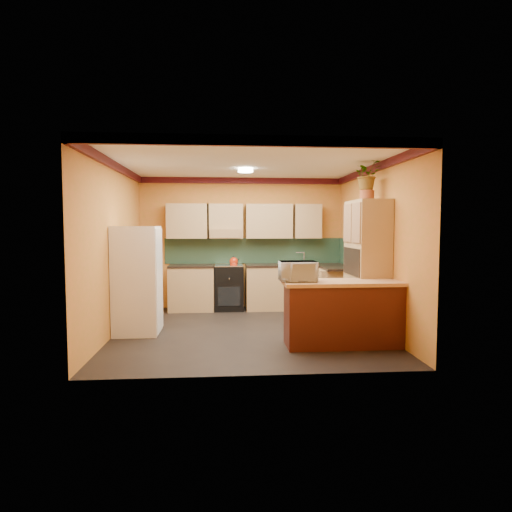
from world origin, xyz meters
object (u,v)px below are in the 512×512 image
Objects in this scene: base_cabinets_back at (259,288)px; fridge at (137,280)px; microwave at (298,271)px; breakfast_bar at (349,315)px; pantry at (367,268)px; stove at (229,287)px.

base_cabinets_back is 2.81m from fridge.
fridge is 2.59m from microwave.
base_cabinets_back is 2.97m from breakfast_bar.
base_cabinets_back is at bearing 94.98° from microwave.
breakfast_bar is (1.05, -2.78, 0.00)m from base_cabinets_back.
pantry is at bearing 54.15° from breakfast_bar.
base_cabinets_back is at bearing 0.00° from stove.
base_cabinets_back and breakfast_bar have the same top height.
stove is at bearing 134.87° from pantry.
fridge is 3.62m from pantry.
fridge is (-2.09, -1.83, 0.41)m from base_cabinets_back.
stove is 0.43× the size of pantry.
pantry is 1.17× the size of breakfast_bar.
fridge reaches higher than stove.
fridge is at bearing -128.77° from stove.
base_cabinets_back is at bearing 110.62° from breakfast_bar.
pantry is (1.51, -2.14, 0.61)m from base_cabinets_back.
breakfast_bar is at bearing -125.85° from pantry.
stove reaches higher than breakfast_bar.
base_cabinets_back is 2.86m from microwave.
stove is 3.08m from pantry.
microwave reaches higher than base_cabinets_back.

